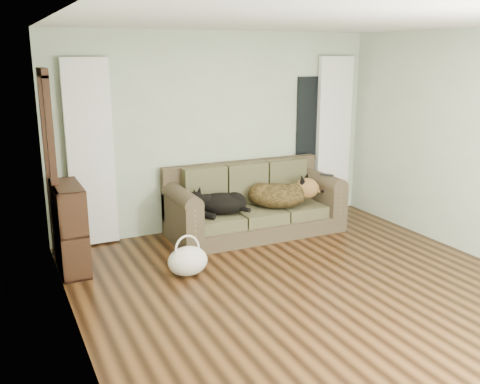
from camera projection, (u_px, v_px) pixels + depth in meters
name	position (u px, v px, depth m)	size (l,w,h in m)	color
floor	(319.00, 296.00, 5.27)	(5.00, 5.00, 0.00)	black
ceiling	(331.00, 19.00, 4.61)	(5.00, 5.00, 0.00)	white
wall_back	(218.00, 132.00, 7.12)	(4.50, 0.04, 2.60)	beige
wall_left	(74.00, 193.00, 4.00)	(0.04, 5.00, 2.60)	beige
curtain_left	(91.00, 154.00, 6.39)	(0.55, 0.08, 2.25)	white
curtain_right	(333.00, 135.00, 7.84)	(0.55, 0.08, 2.25)	white
window_pane	(312.00, 119.00, 7.67)	(0.50, 0.03, 1.20)	black
door_casing	(51.00, 172.00, 5.88)	(0.07, 0.60, 2.10)	black
sofa	(256.00, 200.00, 7.00)	(2.27, 0.98, 0.93)	#362B19
dog_black_lab	(219.00, 204.00, 6.73)	(0.64, 0.44, 0.27)	black
dog_shepherd	(280.00, 196.00, 7.04)	(0.78, 0.55, 0.35)	black
tv_remote	(327.00, 175.00, 7.19)	(0.05, 0.19, 0.02)	black
tote_bag	(188.00, 261.00, 5.72)	(0.44, 0.34, 0.32)	white
bookshelf	(70.00, 226.00, 5.79)	(0.29, 0.77, 0.96)	black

